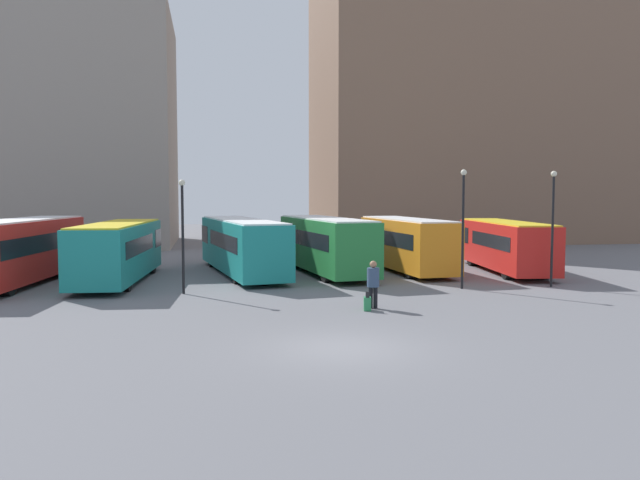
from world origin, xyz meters
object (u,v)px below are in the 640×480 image
object	(u,v)px
bus_1	(119,250)
suitcase	(367,304)
bus_4	(406,243)
bus_5	(505,244)
lamp_post_1	(183,226)
lamp_post_2	(553,219)
traveler	(373,280)
bus_2	(241,244)
bus_3	(325,243)
lamp_post_0	(463,219)
bus_0	(19,249)

from	to	relation	value
bus_1	suitcase	size ratio (longest dim) A/B	14.87
bus_4	suitcase	bearing A→B (deg)	151.88
bus_5	lamp_post_1	bearing A→B (deg)	113.22
lamp_post_2	traveler	bearing A→B (deg)	-157.75
bus_2	suitcase	size ratio (longest dim) A/B	17.06
bus_4	bus_5	size ratio (longest dim) A/B	0.94
bus_3	suitcase	bearing A→B (deg)	170.26
bus_3	traveler	distance (m)	11.07
lamp_post_0	bus_0	bearing A→B (deg)	165.76
bus_2	bus_4	bearing A→B (deg)	-102.64
bus_0	bus_1	bearing A→B (deg)	-81.42
bus_4	traveler	world-z (taller)	bus_4
traveler	lamp_post_1	world-z (taller)	lamp_post_1
bus_2	lamp_post_0	xyz separation A→B (m)	(9.97, -7.63, 1.63)
bus_5	lamp_post_2	distance (m)	6.23
bus_3	traveler	bearing A→B (deg)	171.90
bus_2	bus_5	world-z (taller)	bus_2
bus_0	lamp_post_0	distance (m)	21.73
bus_1	lamp_post_2	bearing A→B (deg)	-100.61
lamp_post_1	lamp_post_2	xyz separation A→B (m)	(17.38, -0.89, 0.24)
bus_2	bus_5	xyz separation A→B (m)	(15.01, -1.83, -0.09)
bus_1	suitcase	world-z (taller)	bus_1
traveler	lamp_post_2	bearing A→B (deg)	-56.71
suitcase	lamp_post_2	bearing A→B (deg)	-55.48
traveler	lamp_post_2	world-z (taller)	lamp_post_2
bus_3	lamp_post_2	size ratio (longest dim) A/B	1.98
lamp_post_0	lamp_post_1	world-z (taller)	lamp_post_0
bus_1	traveler	bearing A→B (deg)	-127.33
bus_0	bus_3	distance (m)	15.76
bus_4	lamp_post_0	size ratio (longest dim) A/B	1.77
bus_5	traveler	world-z (taller)	bus_5
bus_0	lamp_post_1	xyz separation A→B (m)	(8.11, -4.60, 1.29)
lamp_post_0	bus_3	bearing A→B (deg)	127.95
bus_5	bus_2	bearing A→B (deg)	90.49
bus_3	lamp_post_0	distance (m)	8.79
bus_2	bus_5	distance (m)	15.12
bus_3	lamp_post_2	bearing A→B (deg)	-132.78
bus_4	lamp_post_1	distance (m)	13.96
bus_4	suitcase	size ratio (longest dim) A/B	13.26
suitcase	bus_4	bearing A→B (deg)	-13.40
bus_0	lamp_post_2	distance (m)	26.12
traveler	suitcase	distance (m)	0.99
bus_0	bus_2	bearing A→B (deg)	-71.04
bus_1	bus_4	size ratio (longest dim) A/B	1.12
bus_1	bus_2	bearing A→B (deg)	-66.45
bus_5	bus_1	bearing A→B (deg)	98.39
bus_2	bus_1	bearing A→B (deg)	100.10
bus_4	traveler	size ratio (longest dim) A/B	5.31
bus_2	lamp_post_1	distance (m)	7.62
bus_5	lamp_post_1	world-z (taller)	lamp_post_1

